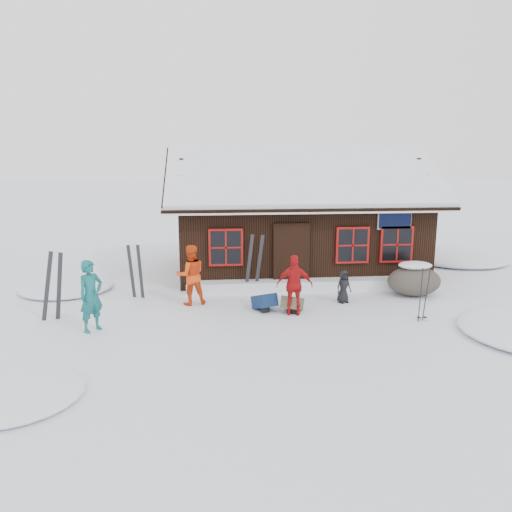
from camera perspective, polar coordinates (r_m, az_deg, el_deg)
The scene contains 15 objects.
ground at distance 13.10m, azimuth 1.81°, elevation -6.75°, with size 120.00×120.00×0.00m, color white.
mountain_hut at distance 17.76m, azimuth 4.68°, elevation 3.42°, with size 8.90×6.09×4.42m.
snow_drift at distance 15.41m, azimuth 6.33°, elevation -3.26°, with size 7.60×0.60×0.35m, color white.
snow_mounds at distance 15.13m, azimuth 7.18°, elevation -4.26°, with size 20.60×13.20×0.48m.
skier_teal at distance 12.36m, azimuth -18.34°, elevation -4.35°, with size 0.63×0.41×1.72m, color #145D5F.
skier_orange_left at distance 13.89m, azimuth -7.47°, elevation -2.15°, with size 0.82×0.64×1.68m, color #E03F0F.
skier_orange_right at distance 12.93m, azimuth 4.43°, elevation -3.34°, with size 0.94×0.39×1.60m, color #B01213.
skier_crouched at distance 14.22m, azimuth 9.98°, elevation -3.46°, with size 0.45×0.30×0.93m, color black.
boulder at distance 15.43m, azimuth 17.62°, elevation -2.64°, with size 1.57×1.18×0.91m.
ski_pair_left at distance 13.49m, azimuth -22.16°, elevation -3.28°, with size 0.68×0.22×1.81m.
ski_pair_mid at distance 14.83m, azimuth -13.57°, elevation -1.82°, with size 0.46×0.13×1.61m.
ski_pair_right at distance 14.95m, azimuth -0.22°, elevation -0.96°, with size 0.62×0.15×1.82m.
ski_poles at distance 13.18m, azimuth 18.59°, elevation -4.30°, with size 0.25×0.12×1.39m.
backpack_blue at distance 13.41m, azimuth 0.97°, elevation -5.52°, with size 0.48×0.64×0.35m, color #112449.
backpack_olive at distance 13.34m, azimuth 4.16°, elevation -5.70°, with size 0.45×0.59×0.32m, color #4B4835.
Camera 1 is at (-1.55, -12.31, 4.20)m, focal length 35.00 mm.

